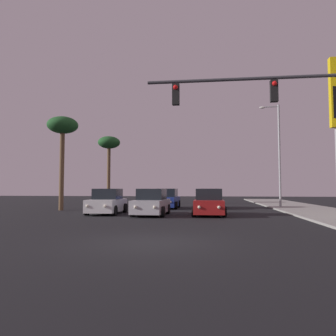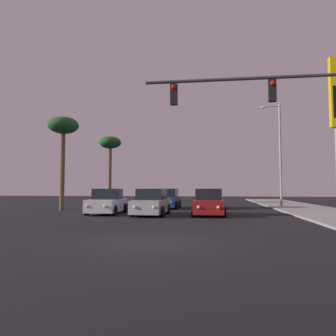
{
  "view_description": "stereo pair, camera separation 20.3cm",
  "coord_description": "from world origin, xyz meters",
  "px_view_note": "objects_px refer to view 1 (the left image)",
  "views": [
    {
      "loc": [
        1.83,
        -10.28,
        1.7
      ],
      "look_at": [
        -1.01,
        12.28,
        3.12
      ],
      "focal_mm": 35.0,
      "sensor_mm": 36.0,
      "label": 1
    },
    {
      "loc": [
        2.03,
        -10.25,
        1.7
      ],
      "look_at": [
        -1.01,
        12.28,
        3.12
      ],
      "focal_mm": 35.0,
      "sensor_mm": 36.0,
      "label": 2
    }
  ],
  "objects_px": {
    "traffic_light_mast": "(286,112)",
    "car_red": "(209,203)",
    "car_black": "(210,199)",
    "street_lamp": "(278,150)",
    "car_silver": "(152,203)",
    "palm_tree_mid": "(109,146)",
    "car_blue": "(167,199)",
    "car_white": "(107,202)",
    "palm_tree_near": "(63,129)"
  },
  "relations": [
    {
      "from": "car_black",
      "to": "car_silver",
      "type": "xyz_separation_m",
      "value": [
        -3.74,
        -7.91,
        0.0
      ]
    },
    {
      "from": "car_white",
      "to": "palm_tree_mid",
      "type": "height_order",
      "value": "palm_tree_mid"
    },
    {
      "from": "car_red",
      "to": "palm_tree_mid",
      "type": "height_order",
      "value": "palm_tree_mid"
    },
    {
      "from": "traffic_light_mast",
      "to": "car_blue",
      "type": "bearing_deg",
      "value": 115.09
    },
    {
      "from": "car_white",
      "to": "street_lamp",
      "type": "relative_size",
      "value": 0.48
    },
    {
      "from": "car_black",
      "to": "traffic_light_mast",
      "type": "bearing_deg",
      "value": 101.81
    },
    {
      "from": "palm_tree_mid",
      "to": "car_blue",
      "type": "bearing_deg",
      "value": -41.84
    },
    {
      "from": "car_silver",
      "to": "traffic_light_mast",
      "type": "relative_size",
      "value": 0.53
    },
    {
      "from": "traffic_light_mast",
      "to": "palm_tree_mid",
      "type": "distance_m",
      "value": 25.0
    },
    {
      "from": "car_blue",
      "to": "palm_tree_near",
      "type": "distance_m",
      "value": 10.26
    },
    {
      "from": "traffic_light_mast",
      "to": "car_black",
      "type": "bearing_deg",
      "value": 101.39
    },
    {
      "from": "traffic_light_mast",
      "to": "car_red",
      "type": "bearing_deg",
      "value": 112.74
    },
    {
      "from": "car_silver",
      "to": "street_lamp",
      "type": "distance_m",
      "value": 14.0
    },
    {
      "from": "street_lamp",
      "to": "car_red",
      "type": "bearing_deg",
      "value": -124.9
    },
    {
      "from": "car_black",
      "to": "car_red",
      "type": "bearing_deg",
      "value": 89.56
    },
    {
      "from": "car_silver",
      "to": "car_red",
      "type": "bearing_deg",
      "value": -171.27
    },
    {
      "from": "car_black",
      "to": "street_lamp",
      "type": "distance_m",
      "value": 7.47
    },
    {
      "from": "car_silver",
      "to": "street_lamp",
      "type": "bearing_deg",
      "value": -134.84
    },
    {
      "from": "car_red",
      "to": "palm_tree_mid",
      "type": "relative_size",
      "value": 0.59
    },
    {
      "from": "street_lamp",
      "to": "palm_tree_mid",
      "type": "distance_m",
      "value": 17.49
    },
    {
      "from": "car_red",
      "to": "car_silver",
      "type": "distance_m",
      "value": 3.65
    },
    {
      "from": "car_white",
      "to": "street_lamp",
      "type": "bearing_deg",
      "value": -148.96
    },
    {
      "from": "street_lamp",
      "to": "traffic_light_mast",
      "type": "bearing_deg",
      "value": -100.34
    },
    {
      "from": "car_red",
      "to": "car_silver",
      "type": "height_order",
      "value": "same"
    },
    {
      "from": "car_red",
      "to": "street_lamp",
      "type": "height_order",
      "value": "street_lamp"
    },
    {
      "from": "car_black",
      "to": "car_white",
      "type": "bearing_deg",
      "value": 46.6
    },
    {
      "from": "car_black",
      "to": "street_lamp",
      "type": "height_order",
      "value": "street_lamp"
    },
    {
      "from": "street_lamp",
      "to": "palm_tree_near",
      "type": "distance_m",
      "value": 18.32
    },
    {
      "from": "car_black",
      "to": "street_lamp",
      "type": "relative_size",
      "value": 0.48
    },
    {
      "from": "street_lamp",
      "to": "car_black",
      "type": "bearing_deg",
      "value": -168.5
    },
    {
      "from": "car_white",
      "to": "car_blue",
      "type": "relative_size",
      "value": 1.0
    },
    {
      "from": "car_blue",
      "to": "car_black",
      "type": "bearing_deg",
      "value": -168.64
    },
    {
      "from": "car_red",
      "to": "car_blue",
      "type": "distance_m",
      "value": 7.73
    },
    {
      "from": "car_white",
      "to": "street_lamp",
      "type": "distance_m",
      "value": 15.92
    },
    {
      "from": "traffic_light_mast",
      "to": "street_lamp",
      "type": "relative_size",
      "value": 0.91
    },
    {
      "from": "street_lamp",
      "to": "palm_tree_near",
      "type": "height_order",
      "value": "street_lamp"
    },
    {
      "from": "car_white",
      "to": "palm_tree_near",
      "type": "bearing_deg",
      "value": -34.8
    },
    {
      "from": "car_white",
      "to": "palm_tree_near",
      "type": "height_order",
      "value": "palm_tree_near"
    },
    {
      "from": "street_lamp",
      "to": "palm_tree_near",
      "type": "relative_size",
      "value": 1.23
    },
    {
      "from": "car_black",
      "to": "traffic_light_mast",
      "type": "distance_m",
      "value": 15.73
    },
    {
      "from": "car_red",
      "to": "traffic_light_mast",
      "type": "height_order",
      "value": "traffic_light_mast"
    },
    {
      "from": "traffic_light_mast",
      "to": "palm_tree_near",
      "type": "distance_m",
      "value": 18.13
    },
    {
      "from": "palm_tree_mid",
      "to": "traffic_light_mast",
      "type": "bearing_deg",
      "value": -56.18
    },
    {
      "from": "car_white",
      "to": "palm_tree_near",
      "type": "xyz_separation_m",
      "value": [
        -4.65,
        2.98,
        5.58
      ]
    },
    {
      "from": "car_white",
      "to": "street_lamp",
      "type": "xyz_separation_m",
      "value": [
        12.82,
        8.37,
        4.36
      ]
    },
    {
      "from": "car_silver",
      "to": "palm_tree_near",
      "type": "bearing_deg",
      "value": -23.72
    },
    {
      "from": "palm_tree_mid",
      "to": "car_silver",
      "type": "bearing_deg",
      "value": -62.5
    },
    {
      "from": "car_silver",
      "to": "car_blue",
      "type": "bearing_deg",
      "value": -88.53
    },
    {
      "from": "car_white",
      "to": "traffic_light_mast",
      "type": "xyz_separation_m",
      "value": [
        9.88,
        -7.74,
        4.01
      ]
    },
    {
      "from": "car_blue",
      "to": "car_silver",
      "type": "height_order",
      "value": "same"
    }
  ]
}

